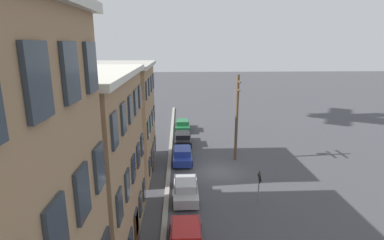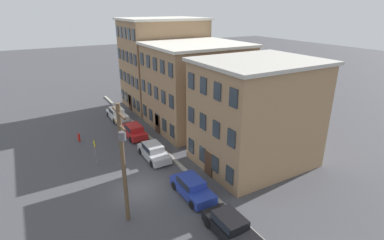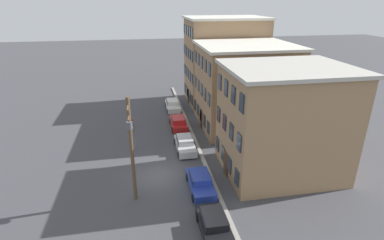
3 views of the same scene
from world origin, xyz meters
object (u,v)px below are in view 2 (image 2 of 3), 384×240
Objects in this scene: caution_sign at (95,147)px; car_blue at (192,186)px; utility_pole at (123,159)px; car_red at (134,130)px; car_silver at (154,151)px; car_black at (231,226)px; car_white at (117,113)px; fire_hydrant at (79,137)px.

car_blue is at bearing 31.81° from caution_sign.
caution_sign is 9.46m from utility_pole.
car_red is 15.07m from utility_pole.
car_silver is 9.99m from utility_pole.
caution_sign is (-13.75, -5.23, 1.05)m from car_black.
caution_sign is (4.55, -5.27, 1.05)m from car_red.
car_red is 1.64× the size of caution_sign.
car_blue is 1.00× the size of car_black.
car_blue is at bearing 1.33° from car_silver.
car_silver is 0.52× the size of utility_pole.
car_white is 21.19m from utility_pole.
car_white is 24.89m from car_black.
car_white is at bearing 179.21° from car_silver.
caution_sign is at bearing -105.46° from car_silver.
car_red is 1.00× the size of car_black.
car_red is at bearing 179.85° from car_black.
utility_pole reaches higher than car_red.
car_red is 7.05m from caution_sign.
car_red is 1.00× the size of car_silver.
car_white is 12.39m from caution_sign.
utility_pole is at bearing -21.27° from car_red.
car_black is 14.75m from caution_sign.
caution_sign is 2.79× the size of fire_hydrant.
utility_pole is at bearing -85.83° from car_blue.
car_white is 1.00× the size of car_red.
fire_hydrant is at bearing -178.44° from utility_pole.
car_blue is 15.95m from fire_hydrant.
fire_hydrant is (-7.72, -5.57, -0.27)m from car_silver.
car_red is at bearing 130.79° from caution_sign.
caution_sign is 0.32× the size of utility_pole.
car_black is 8.15m from utility_pole.
utility_pole reaches higher than caution_sign.
utility_pole is (-4.78, -5.22, 4.04)m from car_black.
utility_pole is at bearing -132.45° from car_black.
fire_hydrant is (-1.74, -5.68, -0.27)m from car_red.
car_blue is 6.69m from utility_pole.
car_white is at bearing 179.98° from car_blue.
caution_sign reaches higher than fire_hydrant.
car_white is at bearing 165.16° from utility_pole.
car_white and car_black have the same top height.
car_blue is 5.16m from car_black.
car_silver is 1.00× the size of car_black.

